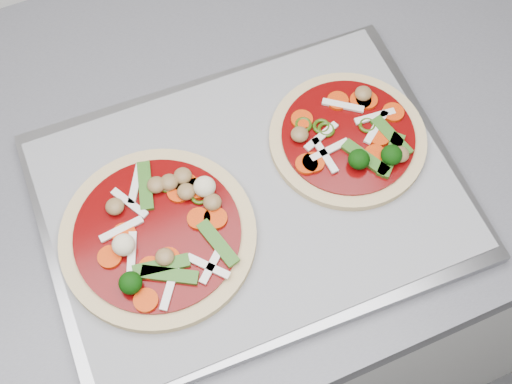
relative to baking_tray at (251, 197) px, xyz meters
name	(u,v)px	position (x,y,z in m)	size (l,w,h in m)	color
baking_tray	(251,197)	(0.00, 0.00, 0.00)	(0.45, 0.34, 0.01)	gray
parchment	(251,194)	(0.00, 0.00, 0.01)	(0.43, 0.32, 0.00)	gray
pizza_left	(159,234)	(-0.11, -0.01, 0.02)	(0.24, 0.24, 0.04)	#D5B279
pizza_right	(350,138)	(0.13, 0.02, 0.02)	(0.23, 0.23, 0.03)	#D5B279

